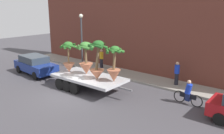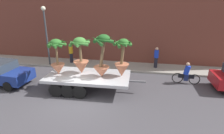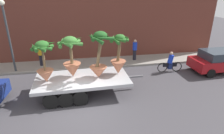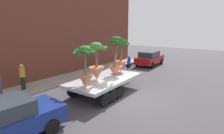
{
  "view_description": "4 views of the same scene",
  "coord_description": "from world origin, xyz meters",
  "px_view_note": "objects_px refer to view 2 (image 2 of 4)",
  "views": [
    {
      "loc": [
        11.58,
        -9.41,
        5.8
      ],
      "look_at": [
        2.16,
        1.71,
        1.96
      ],
      "focal_mm": 38.23,
      "sensor_mm": 36.0,
      "label": 1
    },
    {
      "loc": [
        3.53,
        -8.58,
        5.37
      ],
      "look_at": [
        1.64,
        1.79,
        1.54
      ],
      "focal_mm": 29.32,
      "sensor_mm": 36.0,
      "label": 2
    },
    {
      "loc": [
        0.14,
        -8.18,
        5.58
      ],
      "look_at": [
        1.84,
        1.57,
        1.52
      ],
      "focal_mm": 30.46,
      "sensor_mm": 36.0,
      "label": 3
    },
    {
      "loc": [
        -8.51,
        -5.36,
        4.15
      ],
      "look_at": [
        1.38,
        1.96,
        1.45
      ],
      "focal_mm": 28.99,
      "sensor_mm": 36.0,
      "label": 4
    }
  ],
  "objects_px": {
    "potted_palm_rear": "(81,57)",
    "street_lamp": "(46,29)",
    "flatbed_trailer": "(85,78)",
    "cyclist": "(186,74)",
    "potted_palm_extra": "(102,58)",
    "pedestrian_far_left": "(71,53)",
    "potted_palm_middle": "(122,60)",
    "pedestrian_near_gate": "(156,57)",
    "potted_palm_front": "(57,57)"
  },
  "relations": [
    {
      "from": "flatbed_trailer",
      "to": "potted_palm_front",
      "type": "relative_size",
      "value": 2.77
    },
    {
      "from": "flatbed_trailer",
      "to": "street_lamp",
      "type": "xyz_separation_m",
      "value": [
        -4.43,
        3.72,
        2.47
      ]
    },
    {
      "from": "cyclist",
      "to": "pedestrian_near_gate",
      "type": "relative_size",
      "value": 1.08
    },
    {
      "from": "potted_palm_rear",
      "to": "potted_palm_front",
      "type": "height_order",
      "value": "potted_palm_rear"
    },
    {
      "from": "flatbed_trailer",
      "to": "potted_palm_front",
      "type": "xyz_separation_m",
      "value": [
        -1.66,
        -0.14,
        1.32
      ]
    },
    {
      "from": "potted_palm_middle",
      "to": "potted_palm_rear",
      "type": "bearing_deg",
      "value": 178.73
    },
    {
      "from": "street_lamp",
      "to": "pedestrian_near_gate",
      "type": "bearing_deg",
      "value": 5.2
    },
    {
      "from": "flatbed_trailer",
      "to": "potted_palm_front",
      "type": "height_order",
      "value": "potted_palm_front"
    },
    {
      "from": "potted_palm_rear",
      "to": "street_lamp",
      "type": "bearing_deg",
      "value": 140.19
    },
    {
      "from": "potted_palm_middle",
      "to": "street_lamp",
      "type": "xyz_separation_m",
      "value": [
        -6.78,
        3.51,
        1.23
      ]
    },
    {
      "from": "flatbed_trailer",
      "to": "potted_palm_extra",
      "type": "relative_size",
      "value": 2.38
    },
    {
      "from": "potted_palm_rear",
      "to": "pedestrian_far_left",
      "type": "height_order",
      "value": "potted_palm_rear"
    },
    {
      "from": "potted_palm_extra",
      "to": "cyclist",
      "type": "distance_m",
      "value": 5.96
    },
    {
      "from": "cyclist",
      "to": "pedestrian_far_left",
      "type": "distance_m",
      "value": 9.62
    },
    {
      "from": "potted_palm_extra",
      "to": "pedestrian_near_gate",
      "type": "distance_m",
      "value": 5.89
    },
    {
      "from": "flatbed_trailer",
      "to": "potted_palm_middle",
      "type": "bearing_deg",
      "value": 5.19
    },
    {
      "from": "potted_palm_front",
      "to": "pedestrian_near_gate",
      "type": "height_order",
      "value": "potted_palm_front"
    },
    {
      "from": "potted_palm_middle",
      "to": "pedestrian_far_left",
      "type": "relative_size",
      "value": 1.37
    },
    {
      "from": "flatbed_trailer",
      "to": "pedestrian_near_gate",
      "type": "bearing_deg",
      "value": 44.64
    },
    {
      "from": "potted_palm_front",
      "to": "potted_palm_extra",
      "type": "distance_m",
      "value": 2.85
    },
    {
      "from": "potted_palm_rear",
      "to": "street_lamp",
      "type": "xyz_separation_m",
      "value": [
        -4.14,
        3.45,
        1.17
      ]
    },
    {
      "from": "potted_palm_middle",
      "to": "potted_palm_extra",
      "type": "height_order",
      "value": "potted_palm_extra"
    },
    {
      "from": "potted_palm_extra",
      "to": "potted_palm_rear",
      "type": "bearing_deg",
      "value": 165.24
    },
    {
      "from": "flatbed_trailer",
      "to": "pedestrian_near_gate",
      "type": "xyz_separation_m",
      "value": [
        4.6,
        4.55,
        0.28
      ]
    },
    {
      "from": "potted_palm_extra",
      "to": "pedestrian_far_left",
      "type": "xyz_separation_m",
      "value": [
        -3.95,
        4.66,
        -1.14
      ]
    },
    {
      "from": "flatbed_trailer",
      "to": "potted_palm_front",
      "type": "distance_m",
      "value": 2.12
    },
    {
      "from": "flatbed_trailer",
      "to": "cyclist",
      "type": "distance_m",
      "value": 6.85
    },
    {
      "from": "flatbed_trailer",
      "to": "cyclist",
      "type": "bearing_deg",
      "value": 17.53
    },
    {
      "from": "potted_palm_extra",
      "to": "pedestrian_near_gate",
      "type": "relative_size",
      "value": 1.53
    },
    {
      "from": "potted_palm_middle",
      "to": "pedestrian_near_gate",
      "type": "xyz_separation_m",
      "value": [
        2.25,
        4.33,
        -0.96
      ]
    },
    {
      "from": "potted_palm_middle",
      "to": "flatbed_trailer",
      "type": "bearing_deg",
      "value": -174.81
    },
    {
      "from": "pedestrian_far_left",
      "to": "potted_palm_extra",
      "type": "bearing_deg",
      "value": -49.7
    },
    {
      "from": "flatbed_trailer",
      "to": "cyclist",
      "type": "height_order",
      "value": "cyclist"
    },
    {
      "from": "potted_palm_extra",
      "to": "cyclist",
      "type": "bearing_deg",
      "value": 22.25
    },
    {
      "from": "potted_palm_extra",
      "to": "cyclist",
      "type": "height_order",
      "value": "potted_palm_extra"
    },
    {
      "from": "potted_palm_middle",
      "to": "street_lamp",
      "type": "relative_size",
      "value": 0.48
    },
    {
      "from": "flatbed_trailer",
      "to": "street_lamp",
      "type": "height_order",
      "value": "street_lamp"
    },
    {
      "from": "potted_palm_middle",
      "to": "cyclist",
      "type": "bearing_deg",
      "value": 23.85
    },
    {
      "from": "potted_palm_front",
      "to": "pedestrian_far_left",
      "type": "bearing_deg",
      "value": 103.21
    },
    {
      "from": "potted_palm_rear",
      "to": "potted_palm_middle",
      "type": "xyz_separation_m",
      "value": [
        2.64,
        -0.06,
        -0.06
      ]
    },
    {
      "from": "potted_palm_middle",
      "to": "street_lamp",
      "type": "height_order",
      "value": "street_lamp"
    },
    {
      "from": "potted_palm_front",
      "to": "potted_palm_extra",
      "type": "bearing_deg",
      "value": 0.32
    },
    {
      "from": "potted_palm_rear",
      "to": "cyclist",
      "type": "relative_size",
      "value": 1.26
    },
    {
      "from": "flatbed_trailer",
      "to": "street_lamp",
      "type": "distance_m",
      "value": 6.29
    },
    {
      "from": "flatbed_trailer",
      "to": "potted_palm_middle",
      "type": "xyz_separation_m",
      "value": [
        2.35,
        0.21,
        1.24
      ]
    },
    {
      "from": "potted_palm_middle",
      "to": "pedestrian_near_gate",
      "type": "distance_m",
      "value": 4.98
    },
    {
      "from": "potted_palm_rear",
      "to": "cyclist",
      "type": "height_order",
      "value": "potted_palm_rear"
    },
    {
      "from": "potted_palm_rear",
      "to": "pedestrian_near_gate",
      "type": "height_order",
      "value": "potted_palm_rear"
    },
    {
      "from": "cyclist",
      "to": "pedestrian_far_left",
      "type": "xyz_separation_m",
      "value": [
        -9.29,
        2.47,
        0.37
      ]
    },
    {
      "from": "potted_palm_extra",
      "to": "pedestrian_far_left",
      "type": "distance_m",
      "value": 6.21
    }
  ]
}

